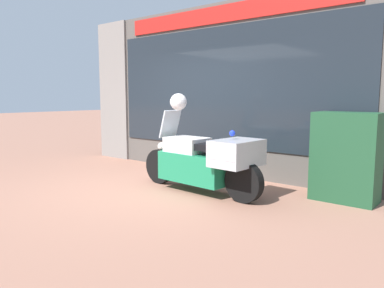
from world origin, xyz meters
TOP-DOWN VIEW (x-y plane):
  - ground_plane at (0.00, 0.00)m, footprint 60.00×60.00m
  - shop_building at (-0.45, 2.00)m, footprint 6.68×0.55m
  - window_display at (0.42, 2.03)m, footprint 5.25×0.30m
  - paramedic_motorcycle at (1.06, 0.43)m, footprint 2.41×0.80m
  - utility_cabinet at (2.89, 1.39)m, footprint 0.90×0.51m
  - white_helmet at (0.46, 0.47)m, footprint 0.28×0.28m

SIDE VIEW (x-z plane):
  - ground_plane at x=0.00m, z-range 0.00..0.00m
  - window_display at x=0.42m, z-range -0.49..1.40m
  - paramedic_motorcycle at x=1.06m, z-range -0.12..1.18m
  - utility_cabinet at x=2.89m, z-range 0.00..1.30m
  - white_helmet at x=0.46m, z-range 1.30..1.58m
  - shop_building at x=-0.45m, z-range 0.01..3.30m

